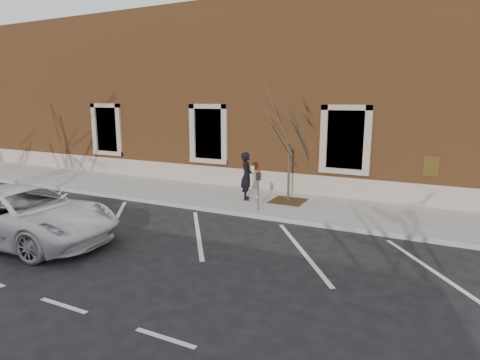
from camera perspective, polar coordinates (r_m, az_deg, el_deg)
The scene contains 10 objects.
ground at distance 13.88m, azimuth -1.11°, elevation -4.90°, with size 120.00×120.00×0.00m, color #28282B.
sidewalk_near at distance 15.37m, azimuth 1.91°, elevation -2.99°, with size 40.00×3.50×0.15m, color #BCB9B1.
curb_near at distance 13.81m, azimuth -1.21°, elevation -4.65°, with size 40.00×0.12×0.15m, color #9E9E99.
parking_stripes at distance 12.06m, azimuth -5.99°, elevation -7.47°, with size 28.00×4.40×0.01m, color silver, non-canonical shape.
building_civic at distance 20.50m, azimuth 9.12°, elevation 11.52°, with size 40.00×8.62×8.00m.
man at distance 15.13m, azimuth 0.94°, elevation 0.58°, with size 0.66×0.43×1.81m, color black.
parking_meter at distance 13.63m, azimuth 2.61°, elevation -0.39°, with size 0.13×0.10×1.39m.
tree_grate at distance 15.11m, azimuth 6.85°, elevation -2.97°, with size 1.22×1.22×0.03m, color #473117.
sapling at distance 14.67m, azimuth 7.12°, elevation 8.13°, with size 2.51×2.51×4.19m.
white_truck at distance 12.66m, azimuth -28.44°, elevation -4.33°, with size 2.52×5.46×1.52m, color white.
Camera 1 is at (6.18, -11.81, 3.88)m, focal length 30.00 mm.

